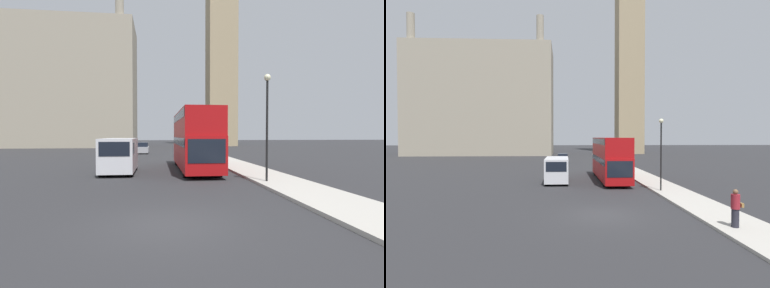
% 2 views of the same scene
% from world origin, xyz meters
% --- Properties ---
extents(ground_plane, '(300.00, 300.00, 0.00)m').
position_xyz_m(ground_plane, '(0.00, 0.00, 0.00)').
color(ground_plane, '#28282B').
extents(sidewalk_strip, '(2.97, 120.00, 0.15)m').
position_xyz_m(sidewalk_strip, '(6.48, 0.00, 0.07)').
color(sidewalk_strip, '#ADA89E').
rests_on(sidewalk_strip, ground_plane).
extents(building_block_distant, '(34.94, 14.33, 33.01)m').
position_xyz_m(building_block_distant, '(-22.59, 60.46, 13.57)').
color(building_block_distant, '#9E937F').
rests_on(building_block_distant, ground_plane).
extents(red_double_decker_bus, '(2.53, 11.16, 4.37)m').
position_xyz_m(red_double_decker_bus, '(2.55, 13.64, 2.43)').
color(red_double_decker_bus, '#A80F11').
rests_on(red_double_decker_bus, ground_plane).
extents(white_van, '(2.21, 5.21, 2.40)m').
position_xyz_m(white_van, '(-2.86, 12.25, 1.29)').
color(white_van, silver).
rests_on(white_van, ground_plane).
extents(street_lamp, '(0.36, 0.36, 5.75)m').
position_xyz_m(street_lamp, '(5.60, 6.74, 3.92)').
color(street_lamp, black).
rests_on(street_lamp, sidewalk_strip).
extents(parked_sedan, '(1.84, 4.62, 1.59)m').
position_xyz_m(parked_sedan, '(-2.38, 34.95, 0.71)').
color(parked_sedan, '#99999E').
rests_on(parked_sedan, ground_plane).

